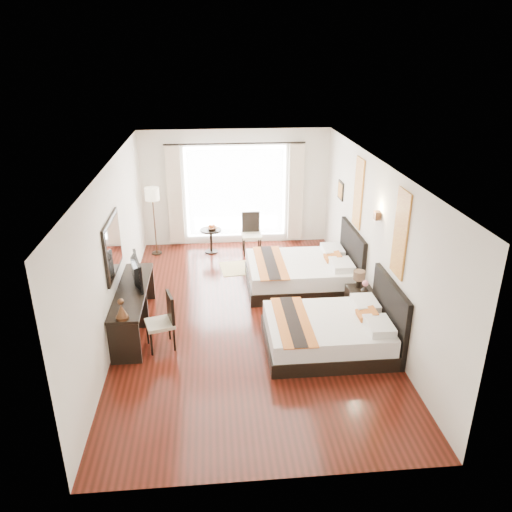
{
  "coord_description": "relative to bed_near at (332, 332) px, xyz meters",
  "views": [
    {
      "loc": [
        -0.58,
        -7.96,
        4.56
      ],
      "look_at": [
        0.17,
        0.27,
        1.07
      ],
      "focal_mm": 35.0,
      "sensor_mm": 36.0,
      "label": 1
    }
  ],
  "objects": [
    {
      "name": "drape_left",
      "position": [
        -2.74,
        4.78,
        0.98
      ],
      "size": [
        0.35,
        0.14,
        2.35
      ],
      "primitive_type": "cube",
      "color": "beige",
      "rests_on": "floor"
    },
    {
      "name": "wall_sconce",
      "position": [
        0.9,
        0.98,
        1.62
      ],
      "size": [
        0.1,
        0.14,
        0.14
      ],
      "primitive_type": "cube",
      "color": "#472B19",
      "rests_on": "wall_headboard"
    },
    {
      "name": "bed_near",
      "position": [
        0.0,
        0.0,
        0.0
      ],
      "size": [
        2.04,
        1.59,
        1.15
      ],
      "color": "black",
      "rests_on": "floor"
    },
    {
      "name": "vase",
      "position": [
        0.76,
        0.85,
        0.27
      ],
      "size": [
        0.16,
        0.16,
        0.14
      ],
      "primitive_type": "imported",
      "rotation": [
        0.0,
        0.0,
        0.2
      ],
      "color": "black",
      "rests_on": "nightstand"
    },
    {
      "name": "window_chair",
      "position": [
        -0.97,
        4.15,
        -0.0
      ],
      "size": [
        0.46,
        0.46,
        0.97
      ],
      "rotation": [
        0.0,
        0.0,
        -1.55
      ],
      "color": "tan",
      "rests_on": "floor"
    },
    {
      "name": "wall_entry",
      "position": [
        -1.29,
        -2.59,
        1.1
      ],
      "size": [
        4.5,
        0.01,
        2.8
      ],
      "primitive_type": "cube",
      "color": "silver",
      "rests_on": "floor"
    },
    {
      "name": "wall_headboard",
      "position": [
        0.96,
        1.15,
        1.1
      ],
      "size": [
        0.01,
        7.5,
        2.8
      ],
      "primitive_type": "cube",
      "color": "silver",
      "rests_on": "floor"
    },
    {
      "name": "floor_lamp",
      "position": [
        -3.21,
        4.32,
        1.06
      ],
      "size": [
        0.32,
        0.32,
        1.61
      ],
      "color": "black",
      "rests_on": "floor"
    },
    {
      "name": "mirror_glass",
      "position": [
        -3.48,
        0.92,
        1.25
      ],
      "size": [
        0.01,
        1.12,
        0.82
      ],
      "primitive_type": "cube",
      "color": "white",
      "rests_on": "mirror_frame"
    },
    {
      "name": "sheer_curtain",
      "position": [
        -1.29,
        4.82,
        1.0
      ],
      "size": [
        2.3,
        0.02,
        2.1
      ],
      "primitive_type": "cube",
      "color": "white",
      "rests_on": "wall_window"
    },
    {
      "name": "bed_far",
      "position": [
        -0.06,
        2.27,
        0.02
      ],
      "size": [
        2.16,
        1.68,
        1.22
      ],
      "color": "black",
      "rests_on": "floor"
    },
    {
      "name": "ceiling",
      "position": [
        -1.29,
        1.15,
        2.49
      ],
      "size": [
        4.5,
        7.5,
        0.02
      ],
      "primitive_type": "cube",
      "color": "white",
      "rests_on": "wall_headboard"
    },
    {
      "name": "wall_window",
      "position": [
        -1.29,
        4.9,
        1.1
      ],
      "size": [
        4.5,
        0.01,
        2.8
      ],
      "primitive_type": "cube",
      "color": "silver",
      "rests_on": "floor"
    },
    {
      "name": "console_desk",
      "position": [
        -3.28,
        0.92,
        0.08
      ],
      "size": [
        0.5,
        2.2,
        0.76
      ],
      "primitive_type": "cube",
      "color": "black",
      "rests_on": "floor"
    },
    {
      "name": "nightstand",
      "position": [
        0.74,
        0.98,
        -0.03
      ],
      "size": [
        0.44,
        0.55,
        0.53
      ],
      "primitive_type": "cube",
      "color": "black",
      "rests_on": "floor"
    },
    {
      "name": "bronze_figurine",
      "position": [
        -3.28,
        -0.08,
        0.61
      ],
      "size": [
        0.25,
        0.25,
        0.3
      ],
      "primitive_type": null,
      "rotation": [
        0.0,
        0.0,
        0.34
      ],
      "color": "#472B19",
      "rests_on": "console_desk"
    },
    {
      "name": "fruit_bowl",
      "position": [
        -1.88,
        4.26,
        0.31
      ],
      "size": [
        0.31,
        0.31,
        0.06
      ],
      "primitive_type": "imported",
      "rotation": [
        0.0,
        0.0,
        0.39
      ],
      "color": "#442C18",
      "rests_on": "side_table"
    },
    {
      "name": "mirror_frame",
      "position": [
        -3.51,
        0.92,
        1.25
      ],
      "size": [
        0.04,
        1.25,
        0.95
      ],
      "primitive_type": "cube",
      "color": "black",
      "rests_on": "wall_desk"
    },
    {
      "name": "art_panel_far",
      "position": [
        0.94,
        2.27,
        1.65
      ],
      "size": [
        0.03,
        0.5,
        1.35
      ],
      "primitive_type": "cube",
      "color": "maroon",
      "rests_on": "wall_headboard"
    },
    {
      "name": "television",
      "position": [
        -3.26,
        1.09,
        0.71
      ],
      "size": [
        0.32,
        0.86,
        0.5
      ],
      "primitive_type": "imported",
      "rotation": [
        0.0,
        0.0,
        1.82
      ],
      "color": "black",
      "rests_on": "console_desk"
    },
    {
      "name": "table_lamp",
      "position": [
        0.72,
        1.1,
        0.43
      ],
      "size": [
        0.21,
        0.21,
        0.34
      ],
      "color": "black",
      "rests_on": "nightstand"
    },
    {
      "name": "desk_chair",
      "position": [
        -2.75,
        0.28,
        -0.01
      ],
      "size": [
        0.53,
        0.53,
        0.93
      ],
      "rotation": [
        0.0,
        0.0,
        3.42
      ],
      "color": "tan",
      "rests_on": "floor"
    },
    {
      "name": "window_glass",
      "position": [
        -1.29,
        4.88,
        1.0
      ],
      "size": [
        2.4,
        0.02,
        2.2
      ],
      "primitive_type": "cube",
      "color": "white",
      "rests_on": "wall_window"
    },
    {
      "name": "jute_rug",
      "position": [
        -1.14,
        3.31,
        -0.29
      ],
      "size": [
        1.25,
        0.92,
        0.01
      ],
      "primitive_type": "cube",
      "rotation": [
        0.0,
        0.0,
        0.11
      ],
      "color": "tan",
      "rests_on": "floor"
    },
    {
      "name": "side_table",
      "position": [
        -1.92,
        4.29,
        -0.01
      ],
      "size": [
        0.5,
        0.5,
        0.58
      ],
      "primitive_type": "cylinder",
      "color": "black",
      "rests_on": "floor"
    },
    {
      "name": "drape_right",
      "position": [
        0.16,
        4.78,
        0.98
      ],
      "size": [
        0.35,
        0.14,
        2.35
      ],
      "primitive_type": "cube",
      "color": "beige",
      "rests_on": "floor"
    },
    {
      "name": "wall_desk",
      "position": [
        -3.53,
        1.15,
        1.1
      ],
      "size": [
        0.01,
        7.5,
        2.8
      ],
      "primitive_type": "cube",
      "color": "silver",
      "rests_on": "floor"
    },
    {
      "name": "floor",
      "position": [
        -1.29,
        1.15,
        -0.3
      ],
      "size": [
        4.5,
        7.5,
        0.01
      ],
      "primitive_type": "cube",
      "color": "black",
      "rests_on": "ground"
    },
    {
      "name": "art_panel_near",
      "position": [
        0.94,
        0.0,
        1.65
      ],
      "size": [
        0.03,
        0.5,
        1.35
      ],
      "primitive_type": "cube",
      "color": "maroon",
      "rests_on": "wall_headboard"
    }
  ]
}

